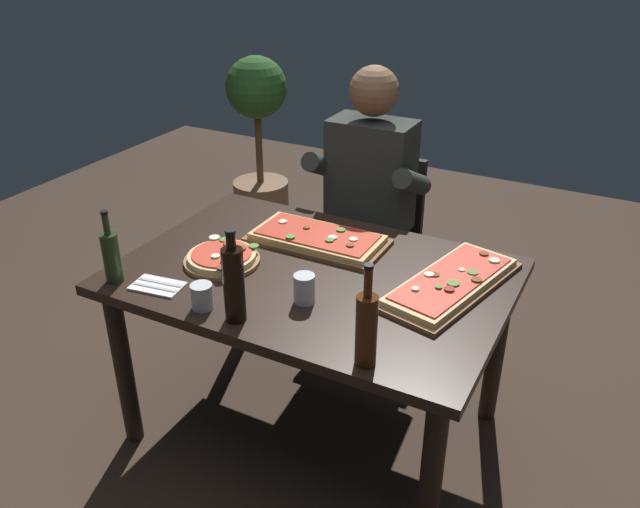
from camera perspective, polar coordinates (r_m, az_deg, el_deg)
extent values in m
plane|color=#38281E|center=(2.82, -0.49, -14.80)|extent=(6.40, 6.40, 0.00)
cube|color=black|center=(2.39, -0.56, -1.98)|extent=(1.40, 0.96, 0.04)
cylinder|color=black|center=(2.65, -16.85, -9.55)|extent=(0.07, 0.07, 0.70)
cylinder|color=black|center=(2.14, 9.65, -19.36)|extent=(0.07, 0.07, 0.70)
cylinder|color=black|center=(3.15, -7.02, -2.00)|extent=(0.07, 0.07, 0.70)
cylinder|color=black|center=(2.74, 15.21, -7.97)|extent=(0.07, 0.07, 0.70)
cube|color=brown|center=(2.58, -0.23, 1.15)|extent=(0.55, 0.28, 0.02)
cube|color=#DBB270|center=(2.58, -0.23, 1.51)|extent=(0.51, 0.25, 0.02)
cube|color=#B72D19|center=(2.57, -0.23, 1.77)|extent=(0.46, 0.22, 0.01)
cylinder|color=#4C7F2D|center=(2.53, -2.61, 1.51)|extent=(0.04, 0.04, 0.01)
cylinder|color=beige|center=(2.53, 1.14, 1.47)|extent=(0.04, 0.04, 0.01)
cylinder|color=#4C7F2D|center=(2.59, 1.85, 2.13)|extent=(0.04, 0.04, 0.01)
cylinder|color=beige|center=(2.52, 2.96, 1.31)|extent=(0.03, 0.03, 0.01)
cylinder|color=brown|center=(2.47, 2.65, 0.78)|extent=(0.03, 0.03, 0.01)
cylinder|color=beige|center=(2.67, -3.28, 2.87)|extent=(0.04, 0.04, 0.01)
cylinder|color=#4C7F2D|center=(2.51, 0.86, 1.23)|extent=(0.03, 0.03, 0.01)
cylinder|color=brown|center=(2.61, -1.18, 2.34)|extent=(0.03, 0.03, 0.01)
cube|color=brown|center=(2.32, 11.40, -2.73)|extent=(0.38, 0.64, 0.02)
cube|color=#E5C184|center=(2.31, 11.44, -2.34)|extent=(0.34, 0.60, 0.02)
cube|color=red|center=(2.31, 11.47, -2.07)|extent=(0.31, 0.55, 0.01)
cylinder|color=beige|center=(2.21, 8.36, -3.05)|extent=(0.03, 0.03, 0.01)
cylinder|color=maroon|center=(2.23, 11.28, -3.05)|extent=(0.04, 0.04, 0.01)
cylinder|color=beige|center=(2.30, 9.54, -1.76)|extent=(0.03, 0.03, 0.01)
cylinder|color=beige|center=(2.44, 15.05, -0.54)|extent=(0.04, 0.04, 0.01)
cylinder|color=brown|center=(2.48, 14.19, 0.04)|extent=(0.03, 0.03, 0.01)
cylinder|color=brown|center=(2.31, 10.04, -1.79)|extent=(0.03, 0.03, 0.00)
cylinder|color=#4C7F2D|center=(2.26, 11.62, -2.54)|extent=(0.04, 0.04, 0.01)
cylinder|color=#4C7F2D|center=(2.35, 13.26, -1.57)|extent=(0.04, 0.04, 0.00)
cylinder|color=beige|center=(2.36, 12.32, -1.35)|extent=(0.02, 0.02, 0.00)
cylinder|color=brown|center=(2.30, 13.58, -2.20)|extent=(0.04, 0.04, 0.01)
cylinder|color=#4C7F2D|center=(2.23, 10.36, -2.87)|extent=(0.02, 0.02, 0.01)
cylinder|color=olive|center=(2.46, -8.58, -0.59)|extent=(0.29, 0.29, 0.02)
cylinder|color=#E5C184|center=(2.46, -8.61, -0.22)|extent=(0.26, 0.26, 0.02)
cylinder|color=red|center=(2.45, -8.63, 0.05)|extent=(0.23, 0.23, 0.01)
cylinder|color=#4C7F2D|center=(2.54, -8.36, 1.26)|extent=(0.04, 0.04, 0.00)
cylinder|color=beige|center=(2.42, -9.16, -0.19)|extent=(0.03, 0.03, 0.01)
cylinder|color=brown|center=(2.34, -8.65, -1.19)|extent=(0.04, 0.04, 0.01)
cylinder|color=brown|center=(2.38, -8.26, -0.64)|extent=(0.04, 0.04, 0.01)
cylinder|color=brown|center=(2.46, -6.95, 0.48)|extent=(0.04, 0.04, 0.01)
cylinder|color=brown|center=(2.35, -8.38, -1.00)|extent=(0.02, 0.02, 0.01)
cylinder|color=maroon|center=(2.51, -7.98, 0.91)|extent=(0.04, 0.04, 0.01)
cylinder|color=#4C7F2D|center=(2.48, -5.82, 0.71)|extent=(0.04, 0.04, 0.01)
cylinder|color=beige|center=(2.56, -9.24, 1.44)|extent=(0.04, 0.04, 0.01)
cylinder|color=black|center=(2.06, -7.56, -2.72)|extent=(0.07, 0.07, 0.25)
cylinder|color=black|center=(1.99, -7.83, 1.09)|extent=(0.03, 0.03, 0.05)
cylinder|color=black|center=(1.98, -7.89, 1.94)|extent=(0.03, 0.03, 0.01)
cylinder|color=#233819|center=(2.39, -17.81, -0.33)|extent=(0.06, 0.06, 0.18)
cylinder|color=#233819|center=(2.34, -18.26, 2.49)|extent=(0.02, 0.02, 0.08)
cylinder|color=black|center=(2.32, -18.42, 3.47)|extent=(0.03, 0.03, 0.01)
cylinder|color=#47230F|center=(1.86, 4.08, -6.74)|extent=(0.06, 0.06, 0.23)
cylinder|color=#47230F|center=(1.78, 4.25, -2.54)|extent=(0.02, 0.02, 0.09)
cylinder|color=black|center=(1.75, 4.31, -1.11)|extent=(0.03, 0.03, 0.01)
cylinder|color=silver|center=(2.18, -1.39, -3.05)|extent=(0.07, 0.07, 0.10)
cylinder|color=silver|center=(2.18, -10.31, -3.68)|extent=(0.07, 0.07, 0.09)
cylinder|color=silver|center=(2.20, -10.25, -4.29)|extent=(0.06, 0.06, 0.03)
cube|color=white|center=(2.35, -14.06, -2.75)|extent=(0.19, 0.13, 0.01)
cube|color=silver|center=(2.34, -14.32, -2.84)|extent=(0.17, 0.03, 0.00)
cube|color=silver|center=(2.36, -13.85, -2.43)|extent=(0.17, 0.04, 0.00)
cube|color=black|center=(3.19, 4.22, 0.16)|extent=(0.44, 0.44, 0.04)
cube|color=black|center=(3.26, 5.80, 5.18)|extent=(0.40, 0.04, 0.42)
cylinder|color=black|center=(3.23, -0.39, -4.04)|extent=(0.04, 0.04, 0.41)
cylinder|color=black|center=(3.09, 5.86, -5.75)|extent=(0.04, 0.04, 0.41)
cylinder|color=black|center=(3.52, 2.53, -1.15)|extent=(0.04, 0.04, 0.41)
cylinder|color=black|center=(3.40, 8.33, -2.58)|extent=(0.04, 0.04, 0.41)
cylinder|color=#23232D|center=(3.19, 1.13, -4.05)|extent=(0.11, 0.11, 0.45)
cylinder|color=#23232D|center=(3.12, 4.42, -4.94)|extent=(0.11, 0.11, 0.45)
cube|color=#23232D|center=(3.07, 3.51, 0.71)|extent=(0.34, 0.40, 0.12)
cube|color=#2D332D|center=(3.03, 4.48, 6.88)|extent=(0.38, 0.22, 0.52)
sphere|color=brown|center=(2.91, 4.77, 14.07)|extent=(0.22, 0.22, 0.22)
cylinder|color=#2D332D|center=(3.06, 0.32, 7.74)|extent=(0.09, 0.31, 0.21)
cylinder|color=#2D332D|center=(2.90, 8.10, 6.28)|extent=(0.09, 0.31, 0.21)
cylinder|color=#846042|center=(4.40, -5.15, 4.36)|extent=(0.37, 0.37, 0.33)
cylinder|color=brown|center=(4.26, -5.37, 9.28)|extent=(0.04, 0.04, 0.47)
sphere|color=#285623|center=(4.16, -5.62, 14.36)|extent=(0.38, 0.38, 0.38)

